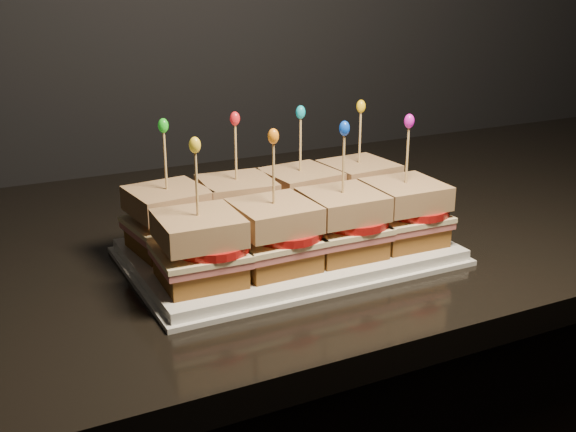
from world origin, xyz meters
name	(u,v)px	position (x,y,z in m)	size (l,w,h in m)	color
granite_slab	(153,256)	(-0.42, 1.65, 0.87)	(2.50, 0.72, 0.03)	black
platter	(288,252)	(-0.29, 1.53, 0.90)	(0.37, 0.23, 0.02)	white
platter_rim	(288,256)	(-0.29, 1.53, 0.89)	(0.38, 0.24, 0.01)	white
sandwich_0_bread_bot	(170,240)	(-0.42, 1.58, 0.92)	(0.08, 0.08, 0.02)	#582F0F
sandwich_0_ham	(169,227)	(-0.42, 1.58, 0.94)	(0.09, 0.09, 0.01)	#BA5050
sandwich_0_cheese	(169,222)	(-0.42, 1.58, 0.94)	(0.09, 0.09, 0.01)	beige
sandwich_0_tomato	(180,216)	(-0.41, 1.57, 0.95)	(0.08, 0.08, 0.01)	#AB1311
sandwich_0_bread_top	(168,201)	(-0.42, 1.58, 0.97)	(0.08, 0.08, 0.03)	brown
sandwich_0_pick	(165,164)	(-0.42, 1.58, 1.01)	(0.00, 0.00, 0.09)	tan
sandwich_0_frill	(163,126)	(-0.42, 1.58, 1.06)	(0.01, 0.01, 0.02)	green
sandwich_1_bread_bot	(238,228)	(-0.34, 1.58, 0.92)	(0.08, 0.08, 0.02)	#582F0F
sandwich_1_ham	(237,217)	(-0.34, 1.58, 0.94)	(0.09, 0.09, 0.01)	#BA5050
sandwich_1_cheese	(237,211)	(-0.34, 1.58, 0.94)	(0.09, 0.09, 0.01)	beige
sandwich_1_tomato	(248,205)	(-0.32, 1.57, 0.95)	(0.08, 0.08, 0.01)	#AB1311
sandwich_1_bread_top	(237,191)	(-0.34, 1.58, 0.97)	(0.08, 0.08, 0.03)	brown
sandwich_1_pick	(236,156)	(-0.34, 1.58, 1.01)	(0.00, 0.00, 0.09)	tan
sandwich_1_frill	(235,119)	(-0.34, 1.58, 1.06)	(0.01, 0.01, 0.02)	red
sandwich_2_bread_bot	(300,218)	(-0.25, 1.58, 0.92)	(0.08, 0.08, 0.02)	#582F0F
sandwich_2_ham	(300,206)	(-0.25, 1.58, 0.94)	(0.09, 0.09, 0.01)	#BA5050
sandwich_2_cheese	(300,201)	(-0.25, 1.58, 0.94)	(0.09, 0.09, 0.01)	beige
sandwich_2_tomato	(311,196)	(-0.24, 1.57, 0.95)	(0.08, 0.08, 0.01)	#AB1311
sandwich_2_bread_top	(300,182)	(-0.25, 1.58, 0.97)	(0.08, 0.08, 0.03)	brown
sandwich_2_pick	(300,148)	(-0.25, 1.58, 1.01)	(0.00, 0.00, 0.09)	tan
sandwich_2_frill	(301,112)	(-0.25, 1.58, 1.06)	(0.01, 0.01, 0.02)	#0FA3B7
sandwich_3_bread_bot	(358,208)	(-0.16, 1.58, 0.92)	(0.08, 0.08, 0.02)	#582F0F
sandwich_3_ham	(358,197)	(-0.16, 1.58, 0.94)	(0.09, 0.09, 0.01)	#BA5050
sandwich_3_cheese	(358,192)	(-0.16, 1.58, 0.94)	(0.09, 0.09, 0.01)	beige
sandwich_3_tomato	(368,187)	(-0.15, 1.57, 0.95)	(0.08, 0.08, 0.01)	#AB1311
sandwich_3_bread_top	(359,173)	(-0.16, 1.58, 0.97)	(0.08, 0.08, 0.03)	brown
sandwich_3_pick	(360,141)	(-0.16, 1.58, 1.01)	(0.00, 0.00, 0.09)	tan
sandwich_3_frill	(361,106)	(-0.16, 1.58, 1.06)	(0.01, 0.01, 0.02)	yellow
sandwich_4_bread_bot	(200,271)	(-0.42, 1.47, 0.92)	(0.08, 0.08, 0.02)	#582F0F
sandwich_4_ham	(200,258)	(-0.42, 1.47, 0.94)	(0.09, 0.09, 0.01)	#BA5050
sandwich_4_cheese	(199,252)	(-0.42, 1.47, 0.94)	(0.09, 0.09, 0.01)	beige
sandwich_4_tomato	(212,245)	(-0.41, 1.47, 0.95)	(0.08, 0.08, 0.01)	#AB1311
sandwich_4_bread_top	(198,228)	(-0.42, 1.47, 0.97)	(0.08, 0.08, 0.03)	brown
sandwich_4_pick	(197,188)	(-0.42, 1.47, 1.01)	(0.00, 0.00, 0.09)	tan
sandwich_4_frill	(195,145)	(-0.42, 1.47, 1.06)	(0.01, 0.01, 0.02)	yellow
sandwich_5_bread_bot	(274,257)	(-0.34, 1.47, 0.92)	(0.08, 0.08, 0.02)	#582F0F
sandwich_5_ham	(274,244)	(-0.34, 1.47, 0.94)	(0.09, 0.09, 0.01)	#BA5050
sandwich_5_cheese	(274,238)	(-0.34, 1.47, 0.94)	(0.09, 0.09, 0.01)	beige
sandwich_5_tomato	(286,232)	(-0.32, 1.47, 0.95)	(0.08, 0.08, 0.01)	#AB1311
sandwich_5_bread_top	(274,216)	(-0.34, 1.47, 0.97)	(0.08, 0.08, 0.03)	brown
sandwich_5_pick	(274,177)	(-0.34, 1.47, 1.01)	(0.00, 0.00, 0.09)	tan
sandwich_5_frill	(273,136)	(-0.34, 1.47, 1.06)	(0.01, 0.01, 0.02)	orange
sandwich_6_bread_bot	(341,244)	(-0.25, 1.47, 0.92)	(0.08, 0.08, 0.02)	#582F0F
sandwich_6_ham	(342,232)	(-0.25, 1.47, 0.94)	(0.09, 0.09, 0.01)	#BA5050
sandwich_6_cheese	(342,226)	(-0.25, 1.47, 0.94)	(0.09, 0.09, 0.01)	beige
sandwich_6_tomato	(354,220)	(-0.24, 1.47, 0.95)	(0.08, 0.08, 0.01)	#AB1311
sandwich_6_bread_top	(342,205)	(-0.25, 1.47, 0.97)	(0.08, 0.08, 0.03)	brown
sandwich_6_pick	(343,167)	(-0.25, 1.47, 1.01)	(0.00, 0.00, 0.09)	tan
sandwich_6_frill	(344,128)	(-0.25, 1.47, 1.06)	(0.01, 0.01, 0.02)	blue
sandwich_7_bread_bot	(403,232)	(-0.16, 1.47, 0.92)	(0.08, 0.08, 0.02)	#582F0F
sandwich_7_ham	(404,220)	(-0.16, 1.47, 0.94)	(0.09, 0.09, 0.01)	#BA5050
sandwich_7_cheese	(404,215)	(-0.16, 1.47, 0.94)	(0.09, 0.09, 0.01)	beige
sandwich_7_tomato	(415,209)	(-0.15, 1.47, 0.95)	(0.08, 0.08, 0.01)	#AB1311
sandwich_7_bread_top	(405,194)	(-0.16, 1.47, 0.97)	(0.08, 0.08, 0.03)	brown
sandwich_7_pick	(407,159)	(-0.16, 1.47, 1.01)	(0.00, 0.00, 0.09)	tan
sandwich_7_frill	(409,121)	(-0.16, 1.47, 1.06)	(0.01, 0.01, 0.02)	#D312B8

